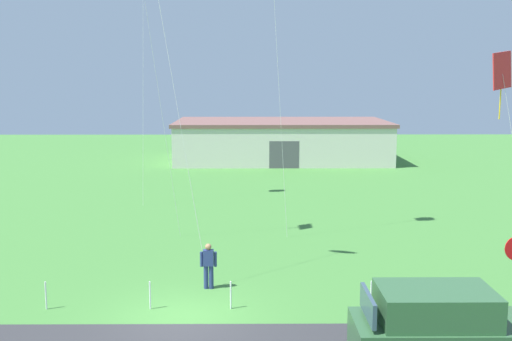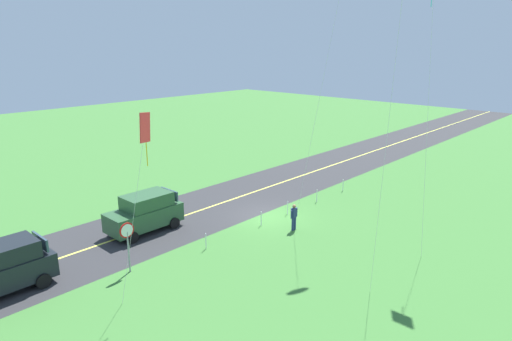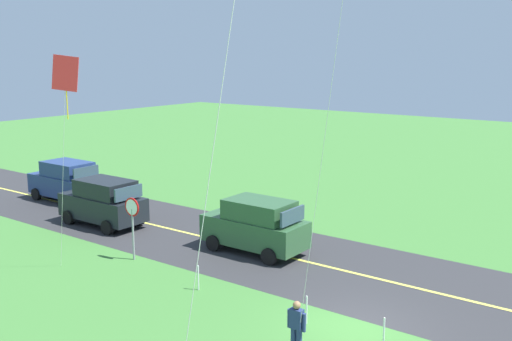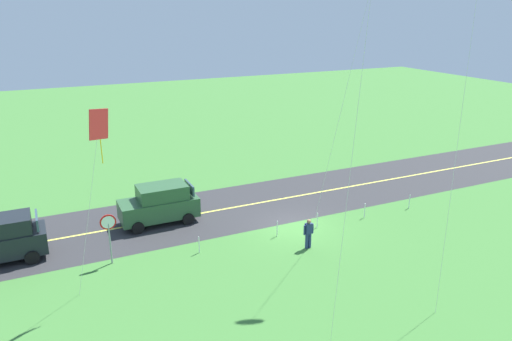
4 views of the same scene
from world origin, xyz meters
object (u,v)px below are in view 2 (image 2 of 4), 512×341
(car_suv_foreground, at_px, (145,212))
(car_parked_east_near, at_px, (1,268))
(person_adult_near, at_px, (294,216))
(kite_pink_drift, at_px, (145,131))
(stop_sign, at_px, (127,238))

(car_suv_foreground, height_order, car_parked_east_near, same)
(person_adult_near, bearing_deg, kite_pink_drift, 161.56)
(car_suv_foreground, distance_m, kite_pink_drift, 9.49)
(person_adult_near, bearing_deg, car_suv_foreground, 116.08)
(car_suv_foreground, relative_size, kite_pink_drift, 0.54)
(stop_sign, bearing_deg, person_adult_near, 164.19)
(car_suv_foreground, distance_m, stop_sign, 5.03)
(stop_sign, bearing_deg, car_suv_foreground, -132.47)
(person_adult_near, bearing_deg, stop_sign, 146.56)
(car_parked_east_near, height_order, person_adult_near, car_parked_east_near)
(kite_pink_drift, bearing_deg, person_adult_near, 179.19)
(stop_sign, bearing_deg, kite_pink_drift, 83.93)
(car_suv_foreground, distance_m, car_parked_east_near, 8.29)
(car_parked_east_near, bearing_deg, stop_sign, 152.63)
(stop_sign, bearing_deg, car_parked_east_near, -27.37)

